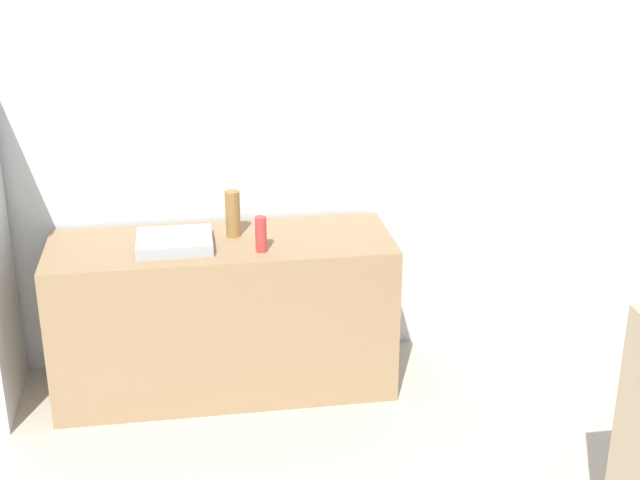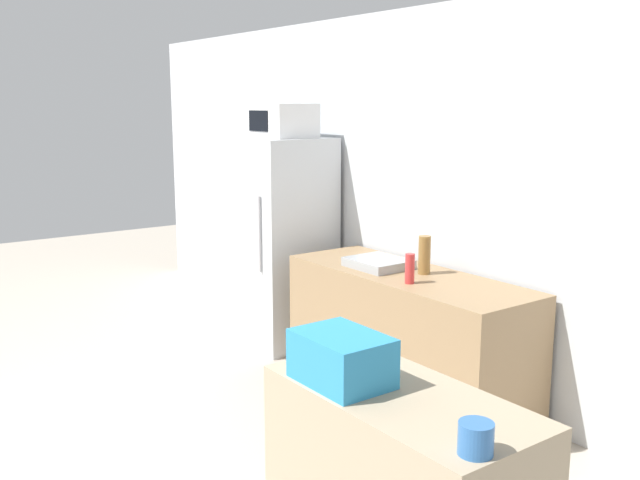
{
  "view_description": "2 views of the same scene",
  "coord_description": "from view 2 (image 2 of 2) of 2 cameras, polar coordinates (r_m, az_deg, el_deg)",
  "views": [
    {
      "loc": [
        0.16,
        -1.52,
        2.57
      ],
      "look_at": [
        0.7,
        1.9,
        1.23
      ],
      "focal_mm": 50.0,
      "sensor_mm": 36.0,
      "label": 1
    },
    {
      "loc": [
        3.63,
        -0.24,
        1.96
      ],
      "look_at": [
        0.65,
        1.93,
        1.25
      ],
      "focal_mm": 40.0,
      "sensor_mm": 36.0,
      "label": 2
    }
  ],
  "objects": [
    {
      "name": "microwave",
      "position": [
        5.7,
        -3.02,
        9.52
      ],
      "size": [
        0.49,
        0.39,
        0.27
      ],
      "color": "white",
      "rests_on": "refrigerator"
    },
    {
      "name": "refrigerator",
      "position": [
        5.81,
        -2.91,
        -0.16
      ],
      "size": [
        0.67,
        0.68,
        1.69
      ],
      "color": "silver",
      "rests_on": "ground_plane"
    },
    {
      "name": "bottle_tall",
      "position": [
        4.65,
        8.35,
        -1.2
      ],
      "size": [
        0.08,
        0.08,
        0.25
      ],
      "primitive_type": "cylinder",
      "color": "olive",
      "rests_on": "counter"
    },
    {
      "name": "jar",
      "position": [
        1.8,
        12.36,
        -15.25
      ],
      "size": [
        0.09,
        0.09,
        0.08
      ],
      "primitive_type": "cylinder",
      "color": "#336BB2",
      "rests_on": "shelf_cabinet"
    },
    {
      "name": "counter",
      "position": [
        4.8,
        6.9,
        -7.68
      ],
      "size": [
        1.82,
        0.64,
        0.86
      ],
      "primitive_type": "cube",
      "color": "#937551",
      "rests_on": "ground_plane"
    },
    {
      "name": "sink_basin",
      "position": [
        4.82,
        4.7,
        -1.85
      ],
      "size": [
        0.39,
        0.34,
        0.06
      ],
      "primitive_type": "cube",
      "color": "#9EA3A8",
      "rests_on": "counter"
    },
    {
      "name": "bottle_short",
      "position": [
        4.41,
        7.19,
        -2.28
      ],
      "size": [
        0.06,
        0.06,
        0.19
      ],
      "primitive_type": "cylinder",
      "color": "red",
      "rests_on": "counter"
    },
    {
      "name": "basket",
      "position": [
        2.16,
        1.75,
        -9.45
      ],
      "size": [
        0.29,
        0.21,
        0.15
      ],
      "primitive_type": "cube",
      "color": "#2D8EC6",
      "rests_on": "shelf_cabinet"
    },
    {
      "name": "wall_back",
      "position": [
        5.1,
        7.85,
        3.41
      ],
      "size": [
        8.0,
        0.06,
        2.6
      ],
      "primitive_type": "cube",
      "color": "silver",
      "rests_on": "ground_plane"
    }
  ]
}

